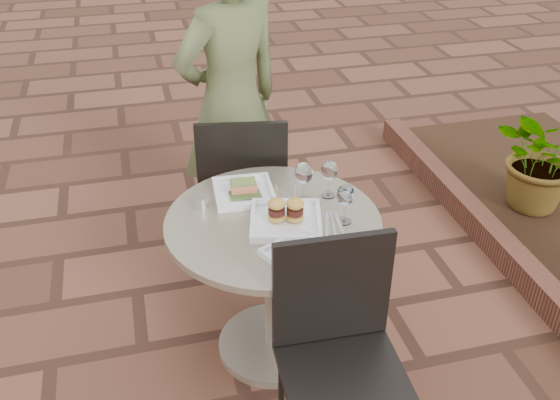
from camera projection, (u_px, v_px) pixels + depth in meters
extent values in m
plane|color=brown|center=(229.00, 332.00, 3.04)|extent=(60.00, 60.00, 0.00)
cylinder|color=gray|center=(274.00, 343.00, 2.95)|extent=(0.52, 0.52, 0.04)
cylinder|color=gray|center=(273.00, 290.00, 2.78)|extent=(0.08, 0.08, 0.70)
cylinder|color=tan|center=(273.00, 222.00, 2.58)|extent=(0.90, 0.90, 0.03)
cube|color=black|center=(243.00, 189.00, 3.32)|extent=(0.51, 0.51, 0.03)
cube|color=black|center=(242.00, 166.00, 3.02)|extent=(0.44, 0.11, 0.46)
cylinder|color=black|center=(276.00, 205.00, 3.61)|extent=(0.02, 0.02, 0.44)
cylinder|color=black|center=(211.00, 207.00, 3.59)|extent=(0.02, 0.02, 0.44)
cylinder|color=black|center=(281.00, 243.00, 3.29)|extent=(0.02, 0.02, 0.44)
cylinder|color=black|center=(209.00, 247.00, 3.27)|extent=(0.02, 0.02, 0.44)
cube|color=black|center=(345.00, 379.00, 2.22)|extent=(0.46, 0.46, 0.03)
cube|color=black|center=(332.00, 289.00, 2.25)|extent=(0.44, 0.05, 0.46)
cylinder|color=black|center=(281.00, 391.00, 2.46)|extent=(0.02, 0.02, 0.44)
cylinder|color=black|center=(373.00, 375.00, 2.53)|extent=(0.02, 0.02, 0.44)
imported|color=#525B32|center=(231.00, 104.00, 3.22)|extent=(0.75, 0.64, 1.75)
cube|color=white|center=(244.00, 194.00, 2.74)|extent=(0.27, 0.27, 0.01)
cube|color=#F18055|center=(244.00, 186.00, 2.72)|extent=(0.12, 0.08, 0.04)
cube|color=olive|center=(243.00, 182.00, 2.70)|extent=(0.11, 0.07, 0.01)
cube|color=white|center=(286.00, 222.00, 2.55)|extent=(0.35, 0.35, 0.01)
cube|color=white|center=(301.00, 257.00, 2.35)|extent=(0.31, 0.31, 0.01)
ellipsoid|color=#DF5C94|center=(296.00, 264.00, 2.29)|extent=(0.04, 0.03, 0.02)
cylinder|color=white|center=(344.00, 221.00, 2.56)|extent=(0.06, 0.06, 0.00)
cylinder|color=white|center=(344.00, 213.00, 2.54)|extent=(0.01, 0.01, 0.08)
ellipsoid|color=white|center=(346.00, 195.00, 2.49)|extent=(0.07, 0.07, 0.09)
cylinder|color=white|center=(346.00, 196.00, 2.50)|extent=(0.06, 0.06, 0.04)
cylinder|color=white|center=(303.00, 200.00, 2.70)|extent=(0.07, 0.07, 0.00)
cylinder|color=white|center=(303.00, 191.00, 2.67)|extent=(0.01, 0.01, 0.08)
ellipsoid|color=white|center=(304.00, 173.00, 2.63)|extent=(0.08, 0.08, 0.10)
cylinder|color=white|center=(328.00, 195.00, 2.73)|extent=(0.06, 0.06, 0.00)
cylinder|color=white|center=(328.00, 187.00, 2.71)|extent=(0.01, 0.01, 0.08)
ellipsoid|color=white|center=(329.00, 170.00, 2.67)|extent=(0.07, 0.07, 0.09)
cylinder|color=silver|center=(201.00, 202.00, 2.65)|extent=(0.07, 0.07, 0.05)
cube|color=brown|center=(493.00, 238.00, 3.58)|extent=(0.12, 3.00, 0.15)
imported|color=#33662D|center=(544.00, 155.00, 3.74)|extent=(0.73, 0.66, 0.69)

